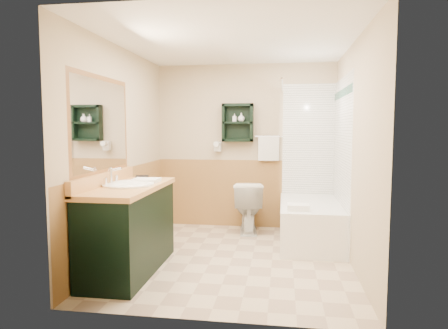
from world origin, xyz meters
TOP-DOWN VIEW (x-y plane):
  - floor at (0.00, 0.00)m, footprint 3.00×3.00m
  - back_wall at (0.00, 1.52)m, footprint 2.60×0.04m
  - left_wall at (-1.32, 0.00)m, footprint 0.04×3.00m
  - right_wall at (1.32, 0.00)m, footprint 0.04×3.00m
  - ceiling at (0.00, 0.00)m, footprint 2.60×3.00m
  - wainscot_left at (-1.29, 0.00)m, footprint 2.98×2.98m
  - wainscot_back at (0.00, 1.49)m, footprint 2.58×2.58m
  - mirror_frame at (-1.27, -0.55)m, footprint 1.30×1.30m
  - mirror_glass at (-1.27, -0.55)m, footprint 1.20×1.20m
  - tile_right at (1.28, 0.75)m, footprint 1.50×1.50m
  - tile_back at (1.03, 1.48)m, footprint 0.95×0.95m
  - tile_accent at (1.27, 0.75)m, footprint 1.50×1.50m
  - wall_shelf at (-0.10, 1.41)m, footprint 0.45×0.15m
  - hair_dryer at (-0.40, 1.43)m, footprint 0.10×0.24m
  - towel_bar at (0.35, 1.45)m, footprint 0.40×0.06m
  - curtain_rod at (0.53, 0.75)m, footprint 0.03×1.60m
  - shower_curtain at (0.53, 0.92)m, footprint 1.05×1.05m
  - vanity at (-0.99, -0.56)m, footprint 0.59×1.41m
  - bathtub at (0.93, 0.79)m, footprint 0.78×1.50m
  - toilet at (0.07, 1.20)m, footprint 0.48×0.77m
  - counter_towel at (-0.90, -0.30)m, footprint 0.27×0.21m
  - vanity_book at (-1.16, 0.07)m, footprint 0.15×0.06m
  - tub_towel at (0.74, 0.26)m, footprint 0.25×0.21m
  - soap_bottle_a at (-0.15, 1.40)m, footprint 0.06×0.12m
  - soap_bottle_b at (-0.05, 1.40)m, footprint 0.14×0.15m

SIDE VIEW (x-z plane):
  - floor at x=0.00m, z-range 0.00..0.00m
  - bathtub at x=0.93m, z-range 0.00..0.52m
  - toilet at x=0.07m, z-range 0.00..0.71m
  - vanity at x=-0.99m, z-range 0.00..0.89m
  - wainscot_left at x=-1.29m, z-range 0.00..1.00m
  - wainscot_back at x=0.00m, z-range 0.00..1.00m
  - tub_towel at x=0.74m, z-range 0.52..0.59m
  - counter_towel at x=-0.90m, z-range 0.89..0.93m
  - vanity_book at x=-1.16m, z-range 0.89..1.10m
  - tile_right at x=1.28m, z-range 0.00..2.10m
  - tile_back at x=1.03m, z-range 0.00..2.10m
  - shower_curtain at x=0.53m, z-range 0.30..2.00m
  - back_wall at x=0.00m, z-range 0.00..2.40m
  - left_wall at x=-1.32m, z-range 0.00..2.40m
  - right_wall at x=1.32m, z-range 0.00..2.40m
  - hair_dryer at x=-0.40m, z-range 1.11..1.29m
  - towel_bar at x=0.35m, z-range 1.15..1.55m
  - mirror_frame at x=-1.27m, z-range 1.00..2.00m
  - mirror_glass at x=-1.27m, z-range 1.05..1.95m
  - wall_shelf at x=-0.10m, z-range 1.27..1.83m
  - soap_bottle_a at x=-0.15m, z-range 1.56..1.62m
  - soap_bottle_b at x=-0.05m, z-range 1.56..1.66m
  - tile_accent at x=1.27m, z-range 1.85..1.95m
  - curtain_rod at x=0.53m, z-range 1.98..2.02m
  - ceiling at x=0.00m, z-range 2.40..2.44m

